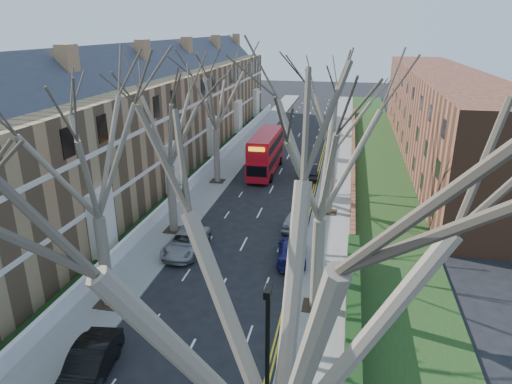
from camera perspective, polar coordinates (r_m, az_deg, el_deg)
The scene contains 19 objects.
pavement_left at distance 56.45m, azimuth -2.03°, elevation 4.83°, with size 3.00×102.00×0.12m, color slate.
pavement_right at distance 54.98m, azimuth 10.26°, elevation 4.10°, with size 3.00×102.00×0.12m, color slate.
terrace_left at distance 50.25m, azimuth -12.89°, elevation 8.85°, with size 9.70×78.00×13.60m.
flats_right at distance 58.78m, azimuth 22.05°, elevation 8.93°, with size 13.97×54.00×10.00m.
wall_hedge_right at distance 21.06m, azimuth 11.95°, elevation -21.15°, with size 0.70×24.00×1.80m.
front_wall_left at distance 49.31m, azimuth -6.07°, elevation 3.15°, with size 0.30×78.00×1.00m.
grass_verge_right at distance 55.08m, azimuth 14.95°, elevation 3.86°, with size 6.00×102.00×0.06m.
tree_left_mid at distance 24.13m, azimuth -20.17°, elevation 6.14°, with size 10.50×10.50×14.71m.
tree_left_far at distance 32.93m, azimuth -11.16°, elevation 9.86°, with size 10.15×10.15×14.22m.
tree_left_dist at distance 44.09m, azimuth -5.20°, elevation 13.06°, with size 10.50×10.50×14.71m.
tree_right_near at distance 9.45m, azimuth 3.18°, elevation -11.84°, with size 10.85×10.85×15.20m.
tree_right_mid at distance 22.61m, azimuth 8.45°, elevation 6.29°, with size 10.50×10.50×14.71m.
tree_right_far at distance 36.40m, azimuth 9.81°, elevation 10.89°, with size 10.15×10.15×14.22m.
double_decker_bus at distance 48.67m, azimuth 1.22°, elevation 4.78°, with size 2.58×9.91×4.18m.
car_left_mid at distance 22.79m, azimuth -20.14°, elevation -19.60°, with size 1.61×4.61×1.52m, color black.
car_left_far at distance 32.26m, azimuth -8.74°, elevation -6.23°, with size 2.32×5.03×1.40m, color gray.
car_right_near at distance 30.89m, azimuth 4.50°, elevation -7.31°, with size 1.92×4.72×1.37m, color navy.
car_right_mid at distance 35.66m, azimuth 4.93°, elevation -3.48°, with size 1.57×3.91×1.33m, color #92969A.
car_right_far at distance 47.74m, azimuth 6.70°, elevation 2.71°, with size 1.58×4.54×1.49m, color black.
Camera 1 is at (6.79, -13.95, 14.84)m, focal length 32.00 mm.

